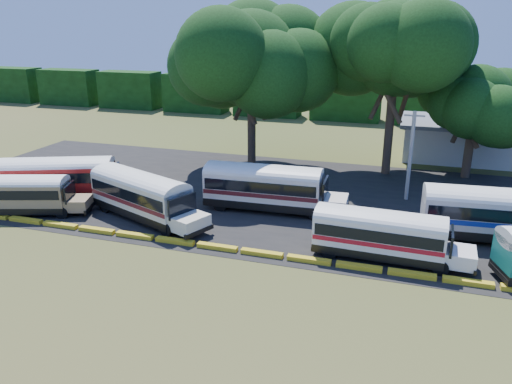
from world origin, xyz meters
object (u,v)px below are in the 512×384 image
(bus_beige, at_px, (19,192))
(tree_west, at_px, (251,60))
(bus_red, at_px, (61,176))
(bus_cream_west, at_px, (142,193))
(bus_white_red, at_px, (382,233))

(bus_beige, bearing_deg, tree_west, 35.53)
(bus_red, relative_size, bus_cream_west, 1.02)
(bus_red, bearing_deg, bus_beige, -126.00)
(bus_cream_west, xyz_separation_m, bus_white_red, (17.27, -1.51, -0.20))
(bus_red, height_order, bus_cream_west, bus_red)
(bus_beige, xyz_separation_m, bus_white_red, (26.53, 0.51, 0.03))
(bus_beige, relative_size, tree_west, 0.63)
(bus_red, distance_m, bus_cream_west, 8.53)
(tree_west, bearing_deg, bus_cream_west, -102.83)
(bus_red, xyz_separation_m, tree_west, (11.83, 13.54, 8.44))
(bus_white_red, relative_size, tree_west, 0.64)
(bus_beige, height_order, bus_red, bus_red)
(bus_red, distance_m, bus_white_red, 25.83)
(tree_west, bearing_deg, bus_white_red, -50.39)
(bus_red, bearing_deg, bus_cream_west, -33.34)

